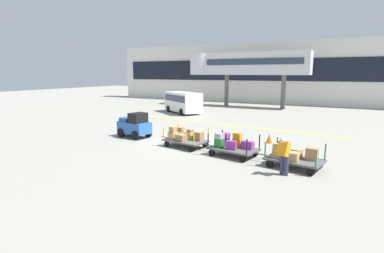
# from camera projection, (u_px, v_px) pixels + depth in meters

# --- Properties ---
(ground_plane) EXTENTS (120.00, 120.00, 0.00)m
(ground_plane) POSITION_uv_depth(u_px,v_px,m) (195.00, 143.00, 17.40)
(ground_plane) COLOR gray
(apron_lead_line) EXTENTS (19.48, 2.81, 0.01)m
(apron_lead_line) POSITION_uv_depth(u_px,v_px,m) (215.00, 123.00, 24.31)
(apron_lead_line) COLOR yellow
(apron_lead_line) RESTS_ON ground_plane
(terminal_building) EXTENTS (51.30, 2.51, 8.03)m
(terminal_building) POSITION_uv_depth(u_px,v_px,m) (287.00, 73.00, 39.25)
(terminal_building) COLOR silver
(terminal_building) RESTS_ON ground_plane
(jet_bridge) EXTENTS (14.62, 3.00, 6.40)m
(jet_bridge) POSITION_uv_depth(u_px,v_px,m) (241.00, 64.00, 35.82)
(jet_bridge) COLOR silver
(jet_bridge) RESTS_ON ground_plane
(baggage_tug) EXTENTS (2.26, 1.54, 1.58)m
(baggage_tug) POSITION_uv_depth(u_px,v_px,m) (135.00, 125.00, 18.95)
(baggage_tug) COLOR #2659A5
(baggage_tug) RESTS_ON ground_plane
(baggage_cart_lead) EXTENTS (3.08, 1.78, 1.11)m
(baggage_cart_lead) POSITION_uv_depth(u_px,v_px,m) (185.00, 137.00, 16.55)
(baggage_cart_lead) COLOR #4C4C4F
(baggage_cart_lead) RESTS_ON ground_plane
(baggage_cart_middle) EXTENTS (3.08, 1.78, 1.11)m
(baggage_cart_middle) POSITION_uv_depth(u_px,v_px,m) (232.00, 145.00, 14.73)
(baggage_cart_middle) COLOR #4C4C4F
(baggage_cart_middle) RESTS_ON ground_plane
(baggage_cart_tail) EXTENTS (3.08, 1.78, 1.10)m
(baggage_cart_tail) POSITION_uv_depth(u_px,v_px,m) (293.00, 156.00, 12.90)
(baggage_cart_tail) COLOR #4C4C4F
(baggage_cart_tail) RESTS_ON ground_plane
(baggage_handler) EXTENTS (0.53, 0.54, 1.56)m
(baggage_handler) POSITION_uv_depth(u_px,v_px,m) (284.00, 154.00, 11.82)
(baggage_handler) COLOR #2D334C
(baggage_handler) RESTS_ON ground_plane
(shuttle_van) EXTENTS (5.07, 4.19, 2.10)m
(shuttle_van) POSITION_uv_depth(u_px,v_px,m) (183.00, 101.00, 30.43)
(shuttle_van) COLOR white
(shuttle_van) RESTS_ON ground_plane
(safety_cone_near) EXTENTS (0.36, 0.36, 0.55)m
(safety_cone_near) POSITION_uv_depth(u_px,v_px,m) (269.00, 138.00, 17.44)
(safety_cone_near) COLOR #EA590F
(safety_cone_near) RESTS_ON ground_plane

